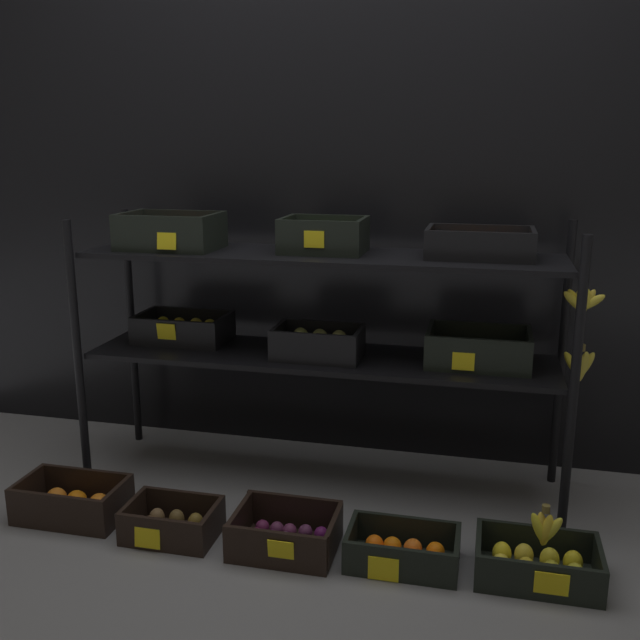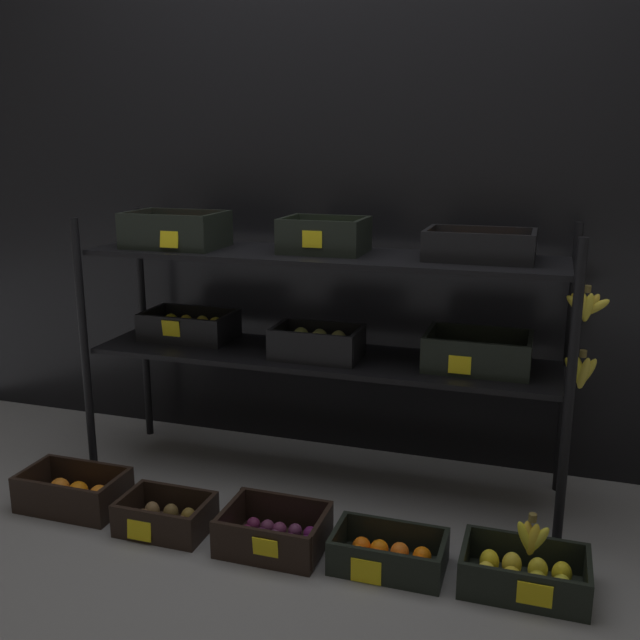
% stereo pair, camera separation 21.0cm
% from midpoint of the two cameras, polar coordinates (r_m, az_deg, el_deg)
% --- Properties ---
extents(ground_plane, '(10.00, 10.00, 0.00)m').
position_cam_midpoint_polar(ground_plane, '(2.94, 2.09, -12.69)').
color(ground_plane, gray).
extents(storefront_wall, '(4.20, 0.12, 2.14)m').
position_cam_midpoint_polar(storefront_wall, '(3.04, 4.45, 9.19)').
color(storefront_wall, black).
rests_on(storefront_wall, ground_plane).
extents(display_rack, '(1.94, 0.47, 1.06)m').
position_cam_midpoint_polar(display_rack, '(2.70, 2.43, 1.21)').
color(display_rack, black).
rests_on(display_rack, ground_plane).
extents(crate_ground_orange, '(0.38, 0.22, 0.14)m').
position_cam_midpoint_polar(crate_ground_orange, '(2.85, -16.92, -13.12)').
color(crate_ground_orange, black).
rests_on(crate_ground_orange, ground_plane).
extents(crate_ground_kiwi, '(0.31, 0.22, 0.12)m').
position_cam_midpoint_polar(crate_ground_kiwi, '(2.63, -9.84, -15.24)').
color(crate_ground_kiwi, black).
rests_on(crate_ground_kiwi, ground_plane).
extents(crate_ground_plum, '(0.34, 0.26, 0.13)m').
position_cam_midpoint_polar(crate_ground_plum, '(2.50, -1.11, -16.74)').
color(crate_ground_plum, black).
rests_on(crate_ground_plum, ground_plane).
extents(crate_ground_tangerine, '(0.36, 0.22, 0.11)m').
position_cam_midpoint_polar(crate_ground_tangerine, '(2.42, 8.07, -18.06)').
color(crate_ground_tangerine, black).
rests_on(crate_ground_tangerine, ground_plane).
extents(crate_ground_lemon, '(0.38, 0.24, 0.12)m').
position_cam_midpoint_polar(crate_ground_lemon, '(2.41, 18.46, -18.69)').
color(crate_ground_lemon, black).
rests_on(crate_ground_lemon, ground_plane).
extents(banana_bunch_loose, '(0.11, 0.04, 0.13)m').
position_cam_midpoint_polar(banana_bunch_loose, '(2.34, 19.03, -16.09)').
color(banana_bunch_loose, brown).
rests_on(banana_bunch_loose, crate_ground_lemon).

